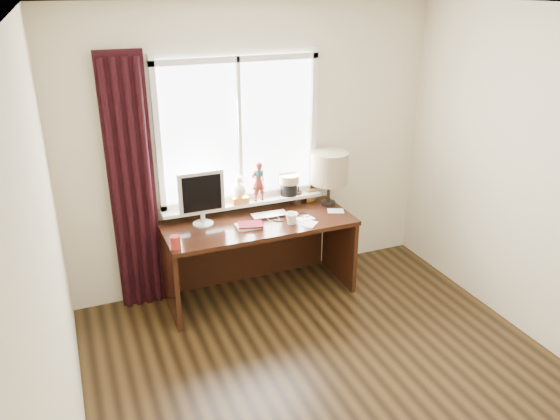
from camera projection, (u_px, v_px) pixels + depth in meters
name	position (u px, v px, depth m)	size (l,w,h in m)	color
floor	(354.00, 405.00, 3.81)	(3.50, 4.00, 0.00)	#3B2813
ceiling	(381.00, 9.00, 2.80)	(3.50, 4.00, 0.00)	white
wall_back	(254.00, 150.00, 5.01)	(3.50, 2.60, 0.00)	beige
wall_left	(57.00, 295.00, 2.69)	(4.00, 2.60, 0.00)	beige
laptop	(270.00, 215.00, 4.98)	(0.33, 0.21, 0.03)	silver
mug	(292.00, 218.00, 4.80)	(0.11, 0.10, 0.11)	white
red_cup	(176.00, 242.00, 4.36)	(0.08, 0.08, 0.11)	maroon
window	(242.00, 152.00, 4.92)	(1.52, 0.20, 1.40)	white
curtain	(132.00, 188.00, 4.61)	(0.38, 0.09, 2.25)	black
desk	(256.00, 242.00, 5.05)	(1.70, 0.70, 0.75)	black
monitor	(202.00, 195.00, 4.70)	(0.40, 0.18, 0.49)	beige
notebook_stack	(249.00, 225.00, 4.76)	(0.24, 0.19, 0.03)	beige
brush_holder	(297.00, 197.00, 5.25)	(0.09, 0.09, 0.25)	black
icon_frame	(311.00, 195.00, 5.29)	(0.10, 0.03, 0.13)	gold
table_lamp	(329.00, 169.00, 5.10)	(0.35, 0.35, 0.52)	black
loose_papers	(317.00, 218.00, 4.95)	(0.54, 0.35, 0.00)	white
desk_cables	(287.00, 216.00, 4.97)	(0.40, 0.26, 0.01)	black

